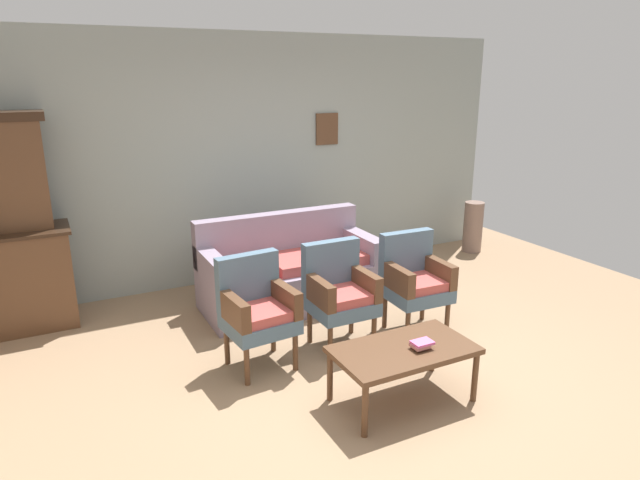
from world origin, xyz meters
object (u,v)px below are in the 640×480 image
armchair_row_middle (257,307)px  floor_vase_by_wall (473,227)px  floral_couch (289,273)px  book_stack_on_table (421,345)px  armchair_by_doorway (339,291)px  armchair_near_couch_end (414,278)px  side_cabinet (6,282)px  coffee_table (403,353)px

armchair_row_middle → floor_vase_by_wall: (3.61, 1.55, -0.17)m
floor_vase_by_wall → floral_couch: bearing=-169.8°
armchair_row_middle → book_stack_on_table: size_ratio=5.89×
armchair_by_doorway → armchair_near_couch_end: bearing=-3.9°
armchair_near_couch_end → armchair_row_middle: bearing=178.7°
side_cabinet → coffee_table: side_cabinet is taller
floral_couch → armchair_by_doorway: size_ratio=1.97×
floral_couch → floor_vase_by_wall: floral_couch is taller
armchair_near_couch_end → book_stack_on_table: 1.20m
armchair_by_doorway → floor_vase_by_wall: 3.25m
side_cabinet → floor_vase_by_wall: 5.40m
floral_couch → book_stack_on_table: bearing=-87.4°
floral_couch → armchair_near_couch_end: bearing=-54.5°
floral_couch → armchair_row_middle: (-0.74, -1.03, 0.17)m
armchair_by_doorway → book_stack_on_table: (0.08, -1.04, -0.05)m
side_cabinet → book_stack_on_table: side_cabinet is taller
armchair_near_couch_end → book_stack_on_table: bearing=-123.9°
armchair_row_middle → floral_couch: bearing=54.3°
book_stack_on_table → floor_vase_by_wall: 3.79m
floral_couch → armchair_row_middle: bearing=-125.7°
floor_vase_by_wall → armchair_by_doorway: bearing=-151.9°
side_cabinet → armchair_by_doorway: bearing=-32.8°
armchair_row_middle → armchair_near_couch_end: (1.50, -0.03, 0.00)m
coffee_table → armchair_near_couch_end: bearing=50.4°
floor_vase_by_wall → coffee_table: bearing=-139.0°
side_cabinet → coffee_table: (2.52, -2.61, -0.09)m
armchair_by_doorway → armchair_near_couch_end: 0.75m
side_cabinet → armchair_by_doorway: side_cabinet is taller
side_cabinet → book_stack_on_table: bearing=-45.7°
floral_couch → armchair_near_couch_end: 1.32m
armchair_near_couch_end → coffee_table: (-0.76, -0.93, -0.12)m
armchair_by_doorway → coffee_table: armchair_by_doorway is taller
side_cabinet → armchair_by_doorway: size_ratio=1.28×
side_cabinet → armchair_near_couch_end: side_cabinet is taller
coffee_table → side_cabinet: bearing=134.0°
side_cabinet → floral_couch: size_ratio=0.65×
armchair_row_middle → floor_vase_by_wall: size_ratio=1.36×
side_cabinet → coffee_table: 3.62m
coffee_table → floor_vase_by_wall: 3.82m
side_cabinet → armchair_row_middle: 2.43m
armchair_row_middle → armchair_near_couch_end: same height
floor_vase_by_wall → armchair_near_couch_end: bearing=-143.2°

